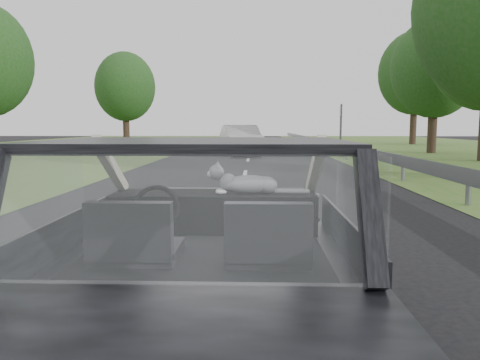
# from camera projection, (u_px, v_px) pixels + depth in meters

# --- Properties ---
(ground) EXTENTS (140.00, 140.00, 0.00)m
(ground) POSITION_uv_depth(u_px,v_px,m) (207.00, 351.00, 3.17)
(ground) COLOR black
(ground) RESTS_ON ground
(subject_car) EXTENTS (1.80, 4.00, 1.45)m
(subject_car) POSITION_uv_depth(u_px,v_px,m) (206.00, 247.00, 3.09)
(subject_car) COLOR black
(subject_car) RESTS_ON ground
(dashboard) EXTENTS (1.58, 0.45, 0.30)m
(dashboard) POSITION_uv_depth(u_px,v_px,m) (214.00, 211.00, 3.70)
(dashboard) COLOR black
(dashboard) RESTS_ON subject_car
(driver_seat) EXTENTS (0.50, 0.72, 0.42)m
(driver_seat) POSITION_uv_depth(u_px,v_px,m) (134.00, 234.00, 2.80)
(driver_seat) COLOR black
(driver_seat) RESTS_ON subject_car
(passenger_seat) EXTENTS (0.50, 0.72, 0.42)m
(passenger_seat) POSITION_uv_depth(u_px,v_px,m) (268.00, 235.00, 2.77)
(passenger_seat) COLOR black
(passenger_seat) RESTS_ON subject_car
(steering_wheel) EXTENTS (0.36, 0.36, 0.04)m
(steering_wheel) POSITION_uv_depth(u_px,v_px,m) (156.00, 209.00, 3.41)
(steering_wheel) COLOR black
(steering_wheel) RESTS_ON dashboard
(cat) EXTENTS (0.57, 0.22, 0.25)m
(cat) POSITION_uv_depth(u_px,v_px,m) (249.00, 183.00, 3.61)
(cat) COLOR gray
(cat) RESTS_ON dashboard
(guardrail) EXTENTS (0.05, 90.00, 0.32)m
(guardrail) POSITION_uv_depth(u_px,v_px,m) (399.00, 160.00, 12.90)
(guardrail) COLOR gray
(guardrail) RESTS_ON ground
(other_car) EXTENTS (2.79, 5.11, 1.59)m
(other_car) POSITION_uv_depth(u_px,v_px,m) (241.00, 140.00, 24.05)
(other_car) COLOR silver
(other_car) RESTS_ON ground
(highway_sign) EXTENTS (0.22, 1.06, 2.63)m
(highway_sign) POSITION_uv_depth(u_px,v_px,m) (341.00, 130.00, 24.02)
(highway_sign) COLOR #135F2D
(highway_sign) RESTS_ON ground
(tree_2) EXTENTS (6.04, 6.04, 7.29)m
(tree_2) POSITION_uv_depth(u_px,v_px,m) (434.00, 88.00, 26.15)
(tree_2) COLOR #184411
(tree_2) RESTS_ON ground
(tree_3) EXTENTS (7.57, 7.57, 9.08)m
(tree_3) POSITION_uv_depth(u_px,v_px,m) (415.00, 90.00, 38.82)
(tree_3) COLOR #184411
(tree_3) RESTS_ON ground
(tree_6) EXTENTS (6.14, 6.14, 7.04)m
(tree_6) POSITION_uv_depth(u_px,v_px,m) (126.00, 100.00, 36.46)
(tree_6) COLOR #184411
(tree_6) RESTS_ON ground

